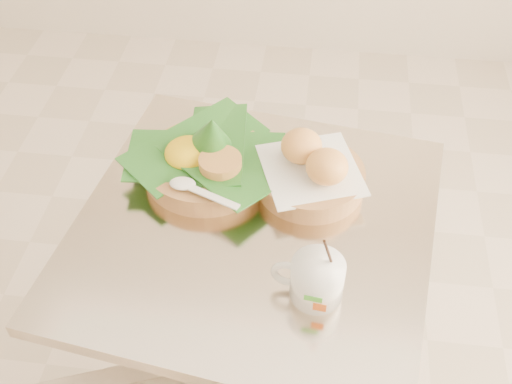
# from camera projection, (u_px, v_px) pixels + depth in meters

# --- Properties ---
(floor) EXTENTS (3.60, 3.60, 0.00)m
(floor) POSITION_uv_depth(u_px,v_px,m) (196.00, 382.00, 1.85)
(floor) COLOR beige
(floor) RESTS_ON ground
(cafe_table) EXTENTS (0.79, 0.79, 0.75)m
(cafe_table) POSITION_uv_depth(u_px,v_px,m) (254.00, 289.00, 1.44)
(cafe_table) COLOR gray
(cafe_table) RESTS_ON floor
(rice_basket) EXTENTS (0.33, 0.33, 0.17)m
(rice_basket) POSITION_uv_depth(u_px,v_px,m) (206.00, 158.00, 1.35)
(rice_basket) COLOR #B1884C
(rice_basket) RESTS_ON cafe_table
(bread_basket) EXTENTS (0.25, 0.25, 0.12)m
(bread_basket) POSITION_uv_depth(u_px,v_px,m) (311.00, 172.00, 1.33)
(bread_basket) COLOR #B1884C
(bread_basket) RESTS_ON cafe_table
(coffee_mug) EXTENTS (0.13, 0.10, 0.16)m
(coffee_mug) POSITION_uv_depth(u_px,v_px,m) (316.00, 279.00, 1.13)
(coffee_mug) COLOR white
(coffee_mug) RESTS_ON cafe_table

